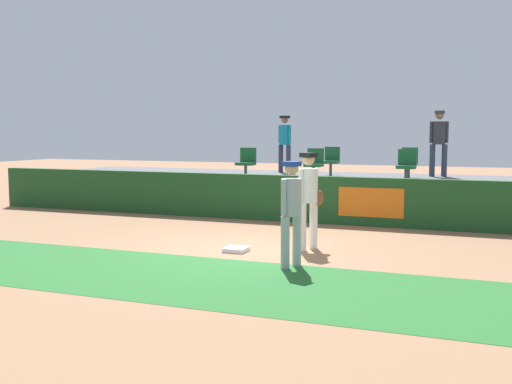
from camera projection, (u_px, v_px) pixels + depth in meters
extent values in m
plane|color=#936B4C|center=(245.00, 250.00, 10.94)|extent=(60.00, 60.00, 0.00)
cube|color=#26662B|center=(188.00, 277.00, 8.86)|extent=(18.00, 2.80, 0.01)
cube|color=white|center=(236.00, 249.00, 10.80)|extent=(0.40, 0.40, 0.08)
cylinder|color=white|center=(313.00, 225.00, 11.07)|extent=(0.15, 0.15, 0.88)
cylinder|color=white|center=(302.00, 227.00, 10.84)|extent=(0.15, 0.15, 0.88)
cylinder|color=white|center=(308.00, 186.00, 10.88)|extent=(0.45, 0.45, 0.62)
sphere|color=tan|center=(308.00, 159.00, 10.83)|extent=(0.23, 0.23, 0.23)
cube|color=black|center=(309.00, 155.00, 10.83)|extent=(0.32, 0.32, 0.08)
cylinder|color=white|center=(315.00, 184.00, 11.02)|extent=(0.09, 0.09, 0.58)
cylinder|color=white|center=(301.00, 185.00, 10.74)|extent=(0.09, 0.09, 0.58)
ellipsoid|color=brown|center=(319.00, 198.00, 10.98)|extent=(0.19, 0.23, 0.28)
cylinder|color=#9EA3AD|center=(297.00, 240.00, 9.63)|extent=(0.14, 0.14, 0.84)
cylinder|color=#9EA3AD|center=(285.00, 243.00, 9.40)|extent=(0.14, 0.14, 0.84)
cylinder|color=#9EA3AD|center=(291.00, 197.00, 9.45)|extent=(0.42, 0.42, 0.59)
sphere|color=tan|center=(292.00, 168.00, 9.40)|extent=(0.22, 0.22, 0.22)
cube|color=#193899|center=(292.00, 164.00, 9.39)|extent=(0.30, 0.30, 0.08)
cylinder|color=#9EA3AD|center=(299.00, 195.00, 9.59)|extent=(0.09, 0.09, 0.55)
cylinder|color=#9EA3AD|center=(284.00, 197.00, 9.30)|extent=(0.09, 0.09, 0.55)
cube|color=#19471E|center=(303.00, 199.00, 14.32)|extent=(18.00, 0.24, 1.13)
cube|color=orange|center=(371.00, 202.00, 13.61)|extent=(1.50, 0.02, 0.68)
cube|color=#59595E|center=(330.00, 193.00, 16.71)|extent=(18.00, 4.80, 0.91)
cylinder|color=#4C4C51|center=(246.00, 171.00, 16.28)|extent=(0.08, 0.08, 0.40)
cube|color=#19592D|center=(246.00, 164.00, 16.26)|extent=(0.46, 0.44, 0.08)
cube|color=#19592D|center=(248.00, 155.00, 16.41)|extent=(0.46, 0.06, 0.40)
cylinder|color=#4C4C51|center=(409.00, 171.00, 16.45)|extent=(0.08, 0.08, 0.40)
cube|color=#19592D|center=(409.00, 163.00, 16.43)|extent=(0.44, 0.44, 0.08)
cube|color=#19592D|center=(410.00, 155.00, 16.58)|extent=(0.44, 0.06, 0.40)
cylinder|color=#4C4C51|center=(314.00, 173.00, 15.58)|extent=(0.08, 0.08, 0.40)
cube|color=#19592D|center=(314.00, 165.00, 15.56)|extent=(0.44, 0.44, 0.08)
cube|color=#19592D|center=(316.00, 156.00, 15.72)|extent=(0.44, 0.06, 0.40)
cylinder|color=#4C4C51|center=(331.00, 169.00, 17.25)|extent=(0.08, 0.08, 0.40)
cube|color=#19592D|center=(331.00, 162.00, 17.23)|extent=(0.44, 0.44, 0.08)
cube|color=#19592D|center=(332.00, 154.00, 17.38)|extent=(0.44, 0.06, 0.40)
cylinder|color=#4C4C51|center=(406.00, 175.00, 14.73)|extent=(0.08, 0.08, 0.40)
cube|color=#19592D|center=(406.00, 167.00, 14.71)|extent=(0.46, 0.44, 0.08)
cube|color=#19592D|center=(407.00, 157.00, 14.86)|extent=(0.46, 0.06, 0.40)
cylinder|color=#33384C|center=(444.00, 161.00, 16.89)|extent=(0.16, 0.16, 0.92)
cylinder|color=#33384C|center=(432.00, 160.00, 16.94)|extent=(0.16, 0.16, 0.92)
cylinder|color=#333338|center=(439.00, 133.00, 16.84)|extent=(0.42, 0.42, 0.65)
sphere|color=#8C6647|center=(440.00, 115.00, 16.79)|extent=(0.24, 0.24, 0.24)
cube|color=#333338|center=(440.00, 112.00, 16.78)|extent=(0.30, 0.30, 0.08)
cylinder|color=#333338|center=(447.00, 132.00, 16.80)|extent=(0.09, 0.09, 0.61)
cylinder|color=#333338|center=(431.00, 132.00, 16.87)|extent=(0.09, 0.09, 0.61)
cylinder|color=#33384C|center=(288.00, 159.00, 18.54)|extent=(0.15, 0.15, 0.87)
cylinder|color=#33384C|center=(281.00, 159.00, 18.76)|extent=(0.15, 0.15, 0.87)
cylinder|color=teal|center=(285.00, 135.00, 18.57)|extent=(0.44, 0.44, 0.62)
sphere|color=#8C6647|center=(285.00, 119.00, 18.52)|extent=(0.23, 0.23, 0.23)
cube|color=black|center=(285.00, 117.00, 18.52)|extent=(0.31, 0.31, 0.08)
cylinder|color=teal|center=(290.00, 134.00, 18.43)|extent=(0.09, 0.09, 0.58)
cylinder|color=teal|center=(280.00, 134.00, 18.71)|extent=(0.09, 0.09, 0.58)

